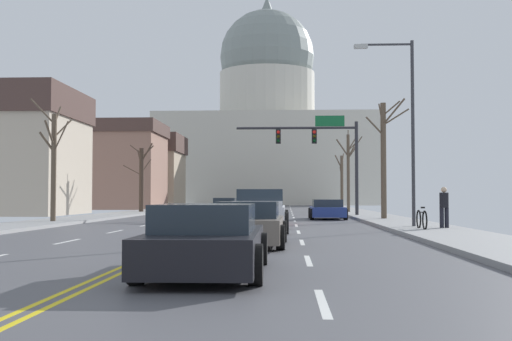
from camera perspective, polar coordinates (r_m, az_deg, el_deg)
The scene contains 22 objects.
ground at distance 27.21m, azimuth -3.67°, elevation -5.15°, with size 20.00×180.00×0.20m.
signal_gantry at distance 40.94m, azimuth 5.99°, elevation 2.38°, with size 7.91×0.41×6.45m.
street_lamp_right at distance 26.34m, azimuth 13.35°, elevation 4.95°, with size 2.44×0.24×7.58m.
capitol_building at distance 100.27m, azimuth 1.01°, elevation 3.71°, with size 33.14×21.63×33.58m.
sedan_near_00 at distance 36.96m, azimuth 6.50°, elevation -3.57°, with size 2.13×4.32×1.15m.
sedan_near_01 at distance 30.24m, azimuth 0.53°, elevation -3.84°, with size 2.01×4.49×1.18m.
pickup_truck_near_02 at distance 24.25m, azimuth 0.36°, elevation -3.84°, with size 2.21×5.55×1.62m.
sedan_near_03 at distance 17.19m, azimuth -0.75°, elevation -4.99°, with size 2.14×4.23×1.21m.
sedan_near_04 at distance 11.09m, azimuth -4.50°, elevation -6.39°, with size 2.08×4.69×1.22m.
sedan_oncoming_00 at distance 47.54m, azimuth -2.82°, elevation -3.26°, with size 2.18×4.64×1.21m.
sedan_oncoming_01 at distance 57.49m, azimuth -1.92°, elevation -3.13°, with size 2.13×4.72×1.14m.
sedan_oncoming_02 at distance 71.15m, azimuth -0.99°, elevation -2.98°, with size 2.12×4.42×1.13m.
flank_building_00 at distance 48.76m, azimuth -21.02°, elevation 1.65°, with size 8.80×9.53×9.08m.
flank_building_01 at distance 66.72m, azimuth -13.32°, elevation 0.45°, with size 11.32×8.91×8.94m.
flank_building_02 at distance 77.66m, azimuth -11.56°, elevation -0.02°, with size 13.25×8.79×8.69m.
bare_tree_00 at distance 56.25m, azimuth 7.80°, elevation -0.83°, with size 0.94×1.44×5.08m.
bare_tree_01 at distance 32.10m, azimuth -17.94°, elevation 0.90°, with size 2.08×2.11×5.98m.
bare_tree_02 at distance 34.86m, azimuth 11.56°, elevation 1.29°, with size 2.40×2.33×6.42m.
bare_tree_03 at distance 49.75m, azimuth -10.36°, elevation -0.58°, with size 2.53×2.38×5.32m.
bare_tree_04 at distance 48.67m, azimuth 8.41°, elevation 0.16°, with size 1.98×1.76×6.42m.
pedestrian_00 at distance 25.16m, azimuth 16.73°, elevation -3.04°, with size 0.35×0.34×1.57m.
bicycle_parked at distance 24.38m, azimuth 14.83°, elevation -4.31°, with size 0.12×1.77×0.85m.
Camera 1 is at (3.04, -27.00, 1.37)m, focal length 43.98 mm.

